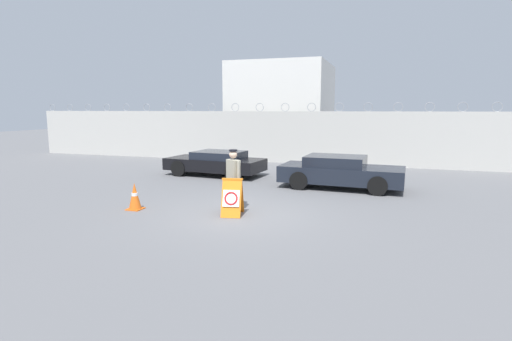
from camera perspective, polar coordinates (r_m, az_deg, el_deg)
The scene contains 8 objects.
ground_plane at distance 11.52m, azimuth -2.33°, elevation -6.13°, with size 90.00×90.00×0.00m, color slate.
perimeter_wall at distance 21.98m, azimuth 7.87°, elevation 4.68°, with size 36.00×0.30×3.30m.
building_block at distance 27.51m, azimuth 3.86°, elevation 8.75°, with size 6.13×6.48×5.94m.
barricade_sign at distance 11.21m, azimuth -3.41°, elevation -3.80°, with size 0.68×0.84×1.05m.
security_guard at distance 11.64m, azimuth -3.24°, elevation -0.86°, with size 0.56×0.63×1.81m.
traffic_cone_near at distance 12.40m, azimuth -16.93°, elevation -3.55°, with size 0.43×0.43×0.80m.
parked_car_front_coupe at distance 18.03m, azimuth -5.77°, elevation 1.14°, with size 4.52×2.29×1.10m.
parked_car_rear_sedan at distance 15.36m, azimuth 11.90°, elevation -0.16°, with size 4.62×2.14×1.22m.
Camera 1 is at (3.90, -10.43, 2.95)m, focal length 28.00 mm.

